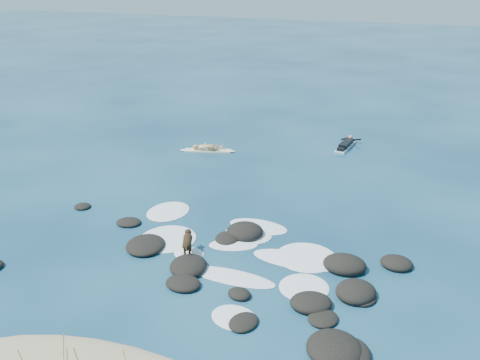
% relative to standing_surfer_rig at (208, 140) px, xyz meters
% --- Properties ---
extents(ground, '(160.00, 160.00, 0.00)m').
position_rel_standing_surfer_rig_xyz_m(ground, '(4.50, -9.30, -0.68)').
color(ground, '#0A2642').
rests_on(ground, ground).
extents(reef_rocks, '(13.74, 7.18, 0.59)m').
position_rel_standing_surfer_rig_xyz_m(reef_rocks, '(6.80, -10.94, -0.56)').
color(reef_rocks, black).
rests_on(reef_rocks, ground).
extents(breaking_foam, '(8.50, 7.58, 0.12)m').
position_rel_standing_surfer_rig_xyz_m(breaking_foam, '(5.33, -9.44, -0.67)').
color(breaking_foam, white).
rests_on(breaking_foam, ground).
extents(standing_surfer_rig, '(2.96, 1.20, 1.71)m').
position_rel_standing_surfer_rig_xyz_m(standing_surfer_rig, '(0.00, 0.00, 0.00)').
color(standing_surfer_rig, '#F2ECC2').
rests_on(standing_surfer_rig, ground).
extents(paddling_surfer_rig, '(1.18, 2.65, 0.46)m').
position_rel_standing_surfer_rig_xyz_m(paddling_surfer_rig, '(6.92, 3.32, -0.52)').
color(paddling_surfer_rig, white).
rests_on(paddling_surfer_rig, ground).
extents(dog, '(0.62, 1.22, 0.81)m').
position_rel_standing_surfer_rig_xyz_m(dog, '(3.73, -10.37, -0.14)').
color(dog, black).
rests_on(dog, ground).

